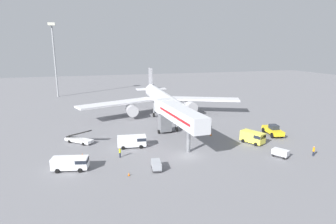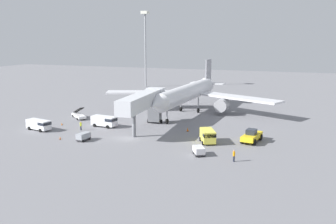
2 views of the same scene
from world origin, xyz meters
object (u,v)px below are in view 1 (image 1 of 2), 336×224
at_px(safety_cone_bravo, 82,155).
at_px(jet_bridge, 176,114).
at_px(baggage_cart_outer_right, 156,165).
at_px(ground_crew_worker_midground, 314,151).
at_px(service_van_near_left, 253,137).
at_px(safety_cone_alpha, 129,174).
at_px(service_van_near_right, 133,141).
at_px(service_van_mid_center, 71,163).
at_px(safety_cone_charlie, 211,134).
at_px(airplane_at_gate, 162,100).
at_px(ground_crew_worker_foreground, 120,152).
at_px(pushback_tug, 273,130).
at_px(apron_light_mast, 54,47).
at_px(baggage_cart_mid_right, 280,153).
at_px(belt_loader_truck, 79,139).

bearing_deg(safety_cone_bravo, jet_bridge, 7.51).
relative_size(baggage_cart_outer_right, ground_crew_worker_midground, 1.55).
height_order(service_van_near_left, safety_cone_alpha, service_van_near_left).
bearing_deg(service_van_near_right, service_van_mid_center, -145.75).
bearing_deg(baggage_cart_outer_right, safety_cone_charlie, 40.54).
distance_m(airplane_at_gate, ground_crew_worker_midground, 38.21).
relative_size(ground_crew_worker_foreground, safety_cone_bravo, 3.32).
bearing_deg(jet_bridge, service_van_near_right, -177.17).
relative_size(pushback_tug, apron_light_mast, 0.23).
distance_m(pushback_tug, safety_cone_charlie, 13.21).
distance_m(service_van_mid_center, safety_cone_alpha, 9.19).
xyz_separation_m(pushback_tug, baggage_cart_mid_right, (-6.44, -10.55, -0.34)).
height_order(service_van_near_right, safety_cone_bravo, service_van_near_right).
distance_m(service_van_mid_center, baggage_cart_mid_right, 34.03).
xyz_separation_m(service_van_mid_center, safety_cone_charlie, (27.41, 9.35, -0.82)).
bearing_deg(service_van_near_left, ground_crew_worker_midground, -54.10).
distance_m(airplane_at_gate, service_van_mid_center, 35.53).
bearing_deg(ground_crew_worker_foreground, airplane_at_gate, 60.34).
bearing_deg(jet_bridge, baggage_cart_mid_right, -39.90).
height_order(belt_loader_truck, service_van_mid_center, belt_loader_truck).
relative_size(service_van_mid_center, safety_cone_charlie, 7.89).
bearing_deg(pushback_tug, baggage_cart_mid_right, -121.39).
relative_size(airplane_at_gate, service_van_mid_center, 7.95).
bearing_deg(baggage_cart_outer_right, airplane_at_gate, 73.14).
xyz_separation_m(ground_crew_worker_foreground, apron_light_mast, (-15.58, 66.51, 17.61)).
distance_m(service_van_near_left, safety_cone_alpha, 26.16).
relative_size(jet_bridge, baggage_cart_outer_right, 7.05).
distance_m(belt_loader_truck, ground_crew_worker_midground, 42.69).
relative_size(service_van_near_right, safety_cone_alpha, 10.58).
height_order(airplane_at_gate, safety_cone_alpha, airplane_at_gate).
distance_m(airplane_at_gate, safety_cone_alpha, 35.32).
bearing_deg(safety_cone_charlie, baggage_cart_mid_right, -65.78).
bearing_deg(service_van_mid_center, baggage_cart_mid_right, -7.85).
xyz_separation_m(airplane_at_gate, pushback_tug, (18.32, -21.91, -3.60)).
bearing_deg(pushback_tug, baggage_cart_outer_right, -161.21).
xyz_separation_m(service_van_mid_center, baggage_cart_mid_right, (33.71, -4.65, -0.43)).
height_order(baggage_cart_outer_right, safety_cone_charlie, baggage_cart_outer_right).
bearing_deg(service_van_near_left, pushback_tug, 25.05).
distance_m(airplane_at_gate, safety_cone_charlie, 19.77).
xyz_separation_m(service_van_near_right, service_van_mid_center, (-10.47, -7.13, -0.07)).
height_order(jet_bridge, safety_cone_alpha, jet_bridge).
bearing_deg(service_van_mid_center, jet_bridge, 21.57).
xyz_separation_m(jet_bridge, belt_loader_truck, (-18.28, 4.86, -4.82)).
bearing_deg(service_van_near_left, ground_crew_worker_foreground, 179.56).
height_order(jet_bridge, service_van_near_left, jet_bridge).
distance_m(pushback_tug, service_van_near_right, 29.70).
relative_size(baggage_cart_mid_right, safety_cone_charlie, 4.14).
relative_size(jet_bridge, ground_crew_worker_foreground, 10.99).
relative_size(service_van_mid_center, baggage_cart_outer_right, 2.04).
bearing_deg(pushback_tug, belt_loader_truck, 170.60).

